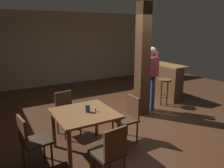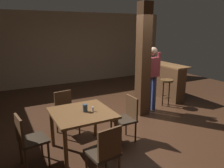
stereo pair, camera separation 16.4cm
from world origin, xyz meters
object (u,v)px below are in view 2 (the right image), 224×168
object	(u,v)px
chair_north	(66,110)
bar_counter	(162,80)
dining_table	(82,118)
standing_person	(152,75)
chair_east	(127,116)
napkin_cup	(85,108)
bar_stool_near	(166,86)
chair_south	(105,151)
salt_shaker	(93,109)
chair_west	(28,138)

from	to	relation	value
chair_north	bar_counter	bearing A→B (deg)	16.89
dining_table	standing_person	bearing A→B (deg)	23.95
chair_east	napkin_cup	distance (m)	0.92
standing_person	bar_counter	bearing A→B (deg)	38.46
napkin_cup	dining_table	bearing A→B (deg)	162.77
chair_north	bar_stool_near	bearing A→B (deg)	5.67
chair_south	bar_stool_near	size ratio (longest dim) A/B	1.16
napkin_cup	bar_counter	world-z (taller)	bar_counter
bar_counter	bar_stool_near	distance (m)	0.92
salt_shaker	bar_stool_near	distance (m)	3.08
dining_table	chair_east	xyz separation A→B (m)	(0.92, -0.02, -0.14)
chair_south	chair_east	size ratio (longest dim) A/B	1.00
chair_north	standing_person	bearing A→B (deg)	4.29
bar_counter	chair_east	bearing A→B (deg)	-142.64
dining_table	chair_south	xyz separation A→B (m)	(-0.01, -0.95, -0.14)
dining_table	bar_stool_near	size ratio (longest dim) A/B	1.34
chair_west	chair_north	bearing A→B (deg)	45.76
bar_counter	salt_shaker	bearing A→B (deg)	-148.76
chair_south	bar_counter	world-z (taller)	bar_counter
chair_west	bar_counter	bearing A→B (deg)	24.10
chair_east	standing_person	world-z (taller)	standing_person
dining_table	chair_west	size ratio (longest dim) A/B	1.15
chair_south	salt_shaker	bearing A→B (deg)	77.57
chair_east	bar_counter	distance (m)	3.25
dining_table	chair_east	distance (m)	0.93
dining_table	chair_west	world-z (taller)	chair_west
standing_person	dining_table	bearing A→B (deg)	-156.05
standing_person	bar_stool_near	xyz separation A→B (m)	(0.62, 0.12, -0.42)
napkin_cup	standing_person	bearing A→B (deg)	24.82
dining_table	chair_north	xyz separation A→B (m)	(-0.04, 0.87, -0.14)
bar_stool_near	chair_east	bearing A→B (deg)	-150.08
chair_south	chair_west	bearing A→B (deg)	134.86
dining_table	chair_east	world-z (taller)	chair_east
dining_table	bar_stool_near	bearing A→B (deg)	21.40
chair_south	bar_counter	distance (m)	4.55
chair_east	bar_counter	xyz separation A→B (m)	(2.58, 1.97, 0.04)
bar_stool_near	salt_shaker	bearing A→B (deg)	-156.26
dining_table	napkin_cup	distance (m)	0.19
chair_north	standing_person	world-z (taller)	standing_person
bar_counter	bar_stool_near	bearing A→B (deg)	-122.96
chair_south	chair_east	distance (m)	1.31
chair_south	chair_east	bearing A→B (deg)	44.81
standing_person	chair_east	bearing A→B (deg)	-143.51
salt_shaker	chair_north	bearing A→B (deg)	103.64
napkin_cup	standing_person	size ratio (longest dim) A/B	0.08
chair_west	standing_person	world-z (taller)	standing_person
chair_north	salt_shaker	bearing A→B (deg)	-76.36
salt_shaker	bar_counter	size ratio (longest dim) A/B	0.05
chair_north	bar_counter	distance (m)	3.70
chair_west	bar_stool_near	distance (m)	4.10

